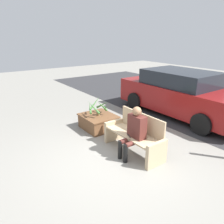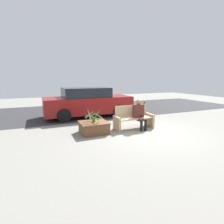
{
  "view_description": "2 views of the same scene",
  "coord_description": "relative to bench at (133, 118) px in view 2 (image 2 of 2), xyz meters",
  "views": [
    {
      "loc": [
        3.44,
        -2.59,
        2.67
      ],
      "look_at": [
        -1.12,
        0.68,
        0.7
      ],
      "focal_mm": 35.0,
      "sensor_mm": 36.0,
      "label": 1
    },
    {
      "loc": [
        -3.64,
        -5.41,
        2.0
      ],
      "look_at": [
        -0.92,
        0.9,
        0.69
      ],
      "focal_mm": 28.0,
      "sensor_mm": 36.0,
      "label": 2
    }
  ],
  "objects": [
    {
      "name": "parked_car",
      "position": [
        -1.05,
        3.04,
        0.34
      ],
      "size": [
        4.58,
        1.98,
        1.55
      ],
      "color": "maroon",
      "rests_on": "ground_plane"
    },
    {
      "name": "bollard_post",
      "position": [
        1.53,
        1.5,
        0.03
      ],
      "size": [
        0.1,
        0.1,
        0.87
      ],
      "color": "#4C4C51",
      "rests_on": "ground_plane"
    },
    {
      "name": "road_surface",
      "position": [
        0.09,
        4.8,
        -0.42
      ],
      "size": [
        20.0,
        6.0,
        0.01
      ],
      "primitive_type": "cube",
      "color": "#2D2D30",
      "rests_on": "ground_plane"
    },
    {
      "name": "ground_plane",
      "position": [
        0.09,
        -0.62,
        -0.42
      ],
      "size": [
        30.0,
        30.0,
        0.0
      ],
      "primitive_type": "plane",
      "color": "gray"
    },
    {
      "name": "person_seated",
      "position": [
        0.17,
        -0.18,
        0.25
      ],
      "size": [
        0.43,
        0.56,
        1.2
      ],
      "color": "#51231E",
      "rests_on": "ground_plane"
    },
    {
      "name": "bench",
      "position": [
        0.0,
        0.0,
        0.0
      ],
      "size": [
        1.62,
        0.57,
        0.93
      ],
      "color": "tan",
      "rests_on": "ground_plane"
    },
    {
      "name": "potted_plant",
      "position": [
        -1.68,
        0.02,
        0.27
      ],
      "size": [
        0.68,
        0.7,
        0.53
      ],
      "color": "brown",
      "rests_on": "planter_box"
    },
    {
      "name": "planter_box",
      "position": [
        -1.68,
        0.01,
        -0.19
      ],
      "size": [
        1.02,
        0.92,
        0.42
      ],
      "color": "brown",
      "rests_on": "ground_plane"
    }
  ]
}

